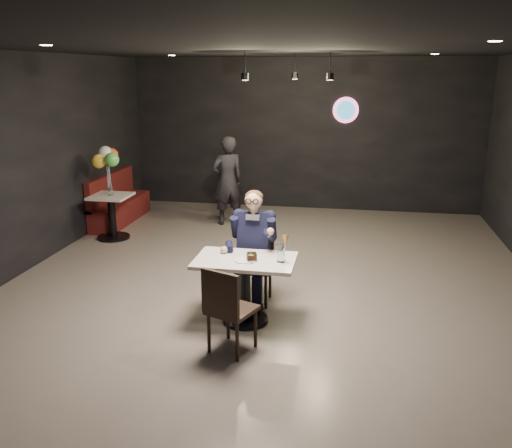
% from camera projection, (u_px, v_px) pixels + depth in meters
% --- Properties ---
extents(floor, '(9.00, 9.00, 0.00)m').
position_uv_depth(floor, '(269.00, 291.00, 7.00)').
color(floor, slate).
rests_on(floor, ground).
extents(wall_sign, '(0.50, 0.06, 0.50)m').
position_uv_depth(wall_sign, '(346.00, 110.00, 10.55)').
color(wall_sign, pink).
rests_on(wall_sign, floor).
extents(pendant_lights, '(1.40, 1.20, 0.36)m').
position_uv_depth(pendant_lights, '(291.00, 61.00, 8.11)').
color(pendant_lights, black).
rests_on(pendant_lights, floor).
extents(main_table, '(1.10, 0.70, 0.75)m').
position_uv_depth(main_table, '(245.00, 290.00, 6.05)').
color(main_table, silver).
rests_on(main_table, floor).
extents(chair_far, '(0.42, 0.46, 0.92)m').
position_uv_depth(chair_far, '(254.00, 266.00, 6.55)').
color(chair_far, black).
rests_on(chair_far, floor).
extents(chair_near, '(0.56, 0.58, 0.92)m').
position_uv_depth(chair_near, '(232.00, 308.00, 5.40)').
color(chair_near, black).
rests_on(chair_near, floor).
extents(seated_man, '(0.60, 0.80, 1.44)m').
position_uv_depth(seated_man, '(254.00, 246.00, 6.48)').
color(seated_man, black).
rests_on(seated_man, floor).
extents(dessert_plate, '(0.25, 0.25, 0.01)m').
position_uv_depth(dessert_plate, '(245.00, 260.00, 5.89)').
color(dessert_plate, white).
rests_on(dessert_plate, main_table).
extents(cake_slice, '(0.12, 0.11, 0.07)m').
position_uv_depth(cake_slice, '(252.00, 257.00, 5.87)').
color(cake_slice, black).
rests_on(cake_slice, dessert_plate).
extents(mint_leaf, '(0.06, 0.04, 0.01)m').
position_uv_depth(mint_leaf, '(251.00, 255.00, 5.79)').
color(mint_leaf, green).
rests_on(mint_leaf, cake_slice).
extents(sundae_glass, '(0.09, 0.09, 0.20)m').
position_uv_depth(sundae_glass, '(281.00, 253.00, 5.83)').
color(sundae_glass, silver).
rests_on(sundae_glass, main_table).
extents(wafer_cone, '(0.08, 0.08, 0.14)m').
position_uv_depth(wafer_cone, '(286.00, 242.00, 5.73)').
color(wafer_cone, tan).
rests_on(wafer_cone, sundae_glass).
extents(booth_bench, '(0.45, 1.82, 0.91)m').
position_uv_depth(booth_bench, '(120.00, 198.00, 10.07)').
color(booth_bench, '#4D1110').
rests_on(booth_bench, floor).
extents(side_table, '(0.62, 0.62, 0.78)m').
position_uv_depth(side_table, '(112.00, 216.00, 9.09)').
color(side_table, silver).
rests_on(side_table, floor).
extents(balloon_vase, '(0.09, 0.09, 0.14)m').
position_uv_depth(balloon_vase, '(110.00, 191.00, 8.97)').
color(balloon_vase, silver).
rests_on(balloon_vase, side_table).
extents(balloon_bunch, '(0.42, 0.42, 0.69)m').
position_uv_depth(balloon_bunch, '(108.00, 165.00, 8.86)').
color(balloon_bunch, yellow).
rests_on(balloon_bunch, balloon_vase).
extents(passerby, '(0.71, 0.65, 1.62)m').
position_uv_depth(passerby, '(227.00, 181.00, 9.86)').
color(passerby, black).
rests_on(passerby, floor).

